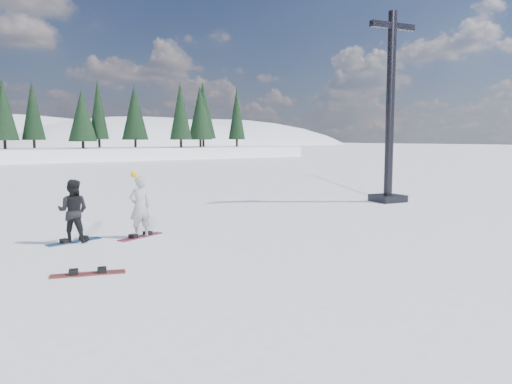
{
  "coord_description": "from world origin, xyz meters",
  "views": [
    {
      "loc": [
        -5.24,
        -11.95,
        2.82
      ],
      "look_at": [
        3.85,
        1.12,
        1.1
      ],
      "focal_mm": 35.0,
      "sensor_mm": 36.0,
      "label": 1
    }
  ],
  "objects_px": {
    "snowboarder_woman": "(140,206)",
    "lift_tower": "(390,126)",
    "snowboard_loose_b": "(88,274)",
    "snowboarder_man": "(73,211)"
  },
  "relations": [
    {
      "from": "snowboarder_woman",
      "to": "lift_tower",
      "type": "bearing_deg",
      "value": -179.71
    },
    {
      "from": "snowboard_loose_b",
      "to": "snowboarder_man",
      "type": "bearing_deg",
      "value": 97.26
    },
    {
      "from": "snowboarder_man",
      "to": "snowboard_loose_b",
      "type": "bearing_deg",
      "value": 112.67
    },
    {
      "from": "snowboarder_woman",
      "to": "snowboard_loose_b",
      "type": "relative_size",
      "value": 1.27
    },
    {
      "from": "snowboard_loose_b",
      "to": "lift_tower",
      "type": "bearing_deg",
      "value": 34.99
    },
    {
      "from": "snowboarder_woman",
      "to": "snowboarder_man",
      "type": "height_order",
      "value": "snowboarder_woman"
    },
    {
      "from": "snowboarder_woman",
      "to": "snowboarder_man",
      "type": "relative_size",
      "value": 1.11
    },
    {
      "from": "snowboarder_woman",
      "to": "snowboard_loose_b",
      "type": "xyz_separation_m",
      "value": [
        -2.4,
        -3.12,
        -0.87
      ]
    },
    {
      "from": "lift_tower",
      "to": "snowboard_loose_b",
      "type": "bearing_deg",
      "value": -153.08
    },
    {
      "from": "snowboarder_man",
      "to": "snowboard_loose_b",
      "type": "distance_m",
      "value": 3.67
    }
  ]
}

